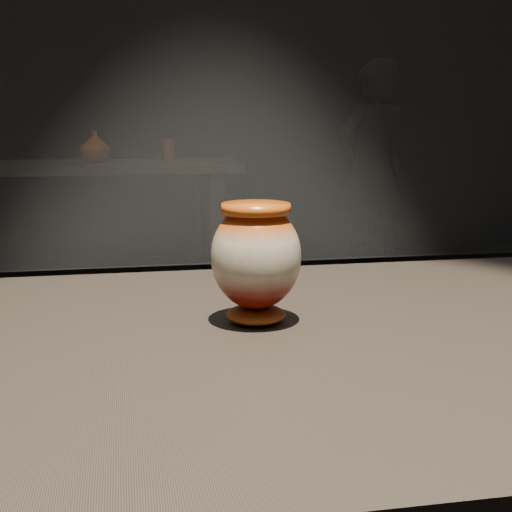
% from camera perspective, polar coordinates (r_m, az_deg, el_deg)
% --- Properties ---
extents(main_vase, '(0.15, 0.15, 0.16)m').
position_cam_1_polar(main_vase, '(0.93, 0.00, -0.17)').
color(main_vase, '#611008').
rests_on(main_vase, display_plinth).
extents(back_shelf, '(2.00, 0.60, 0.90)m').
position_cam_1_polar(back_shelf, '(4.16, -15.30, 3.59)').
color(back_shelf, black).
rests_on(back_shelf, ground).
extents(back_vase_mid, '(0.23, 0.23, 0.17)m').
position_cam_1_polar(back_vase_mid, '(4.12, -12.77, 8.54)').
color(back_vase_mid, '#611008').
rests_on(back_vase_mid, back_shelf).
extents(back_vase_right, '(0.07, 0.07, 0.12)m').
position_cam_1_polar(back_vase_right, '(4.16, -6.99, 8.41)').
color(back_vase_right, brown).
rests_on(back_vase_right, back_shelf).
extents(visitor, '(0.62, 0.47, 1.54)m').
position_cam_1_polar(visitor, '(5.14, 9.25, 6.74)').
color(visitor, black).
rests_on(visitor, ground).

